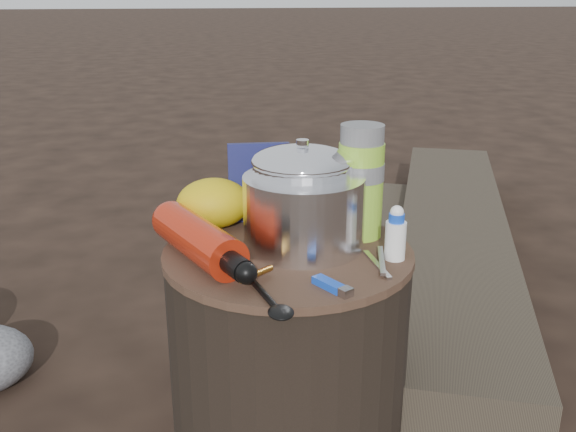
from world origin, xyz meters
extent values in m
cylinder|color=black|center=(0.00, 0.00, 0.21)|extent=(0.45, 0.45, 0.41)
cube|color=#362F24|center=(0.67, 0.77, 0.08)|extent=(1.03, 1.94, 0.16)
cube|color=#362F24|center=(0.38, 0.80, 0.05)|extent=(0.73, 1.26, 0.11)
cylinder|color=white|center=(0.03, 0.01, 0.48)|extent=(0.22, 0.22, 0.13)
cylinder|color=white|center=(0.03, 0.04, 0.51)|extent=(0.18, 0.18, 0.18)
cylinder|color=#91CB31|center=(0.15, 0.05, 0.52)|extent=(0.08, 0.08, 0.21)
cylinder|color=black|center=(0.15, 0.12, 0.47)|extent=(0.07, 0.07, 0.11)
ellipsoid|color=gold|center=(-0.12, 0.14, 0.46)|extent=(0.14, 0.12, 0.10)
cube|color=#141751|center=(-0.03, 0.18, 0.49)|extent=(0.12, 0.03, 0.16)
cube|color=blue|center=(0.04, -0.17, 0.42)|extent=(0.06, 0.08, 0.01)
cylinder|color=white|center=(0.18, -0.07, 0.46)|extent=(0.04, 0.04, 0.09)
camera|label=1|loc=(-0.18, -1.08, 0.86)|focal=40.52mm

